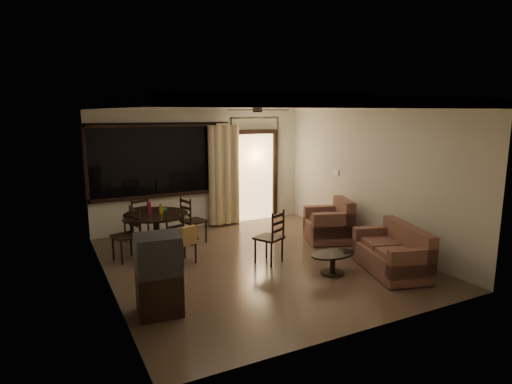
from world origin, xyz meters
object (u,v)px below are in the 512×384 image
sofa (394,254)px  armchair (331,224)px  dining_chair_east (194,229)px  tv_cabinet (159,275)px  side_chair (269,247)px  dining_chair_west (127,245)px  coffee_table (333,260)px  dining_table (156,222)px  dining_chair_north (137,229)px  dining_chair_south (182,246)px

sofa → armchair: armchair is taller
dining_chair_east → tv_cabinet: (-1.41, -2.76, 0.26)m
tv_cabinet → side_chair: (2.21, 1.03, -0.26)m
dining_chair_west → coffee_table: dining_chair_west is taller
dining_table → dining_chair_north: 0.84m
dining_chair_north → sofa: bearing=118.1°
armchair → dining_table: bearing=-176.4°
dining_chair_north → coffee_table: bearing=112.2°
dining_chair_west → sofa: (3.83, -2.59, 0.02)m
dining_chair_south → dining_chair_east: bearing=45.7°
dining_chair_south → tv_cabinet: tv_cabinet is taller
tv_cabinet → coffee_table: 2.90m
dining_chair_east → armchair: (2.55, -1.17, 0.07)m
dining_chair_south → side_chair: size_ratio=1.00×
dining_chair_west → dining_chair_north: (0.38, 0.99, 0.00)m
dining_chair_west → sofa: dining_chair_west is taller
side_chair → dining_chair_south: bearing=-52.6°
dining_chair_east → armchair: size_ratio=0.88×
dining_table → dining_chair_south: bearing=-74.3°
dining_chair_north → side_chair: size_ratio=1.00×
coffee_table → sofa: bearing=-22.0°
dining_chair_north → sofa: size_ratio=0.60×
dining_chair_north → tv_cabinet: tv_cabinet is taller
dining_chair_west → sofa: 4.62m
dining_table → tv_cabinet: size_ratio=1.11×
coffee_table → side_chair: 1.15m
armchair → coffee_table: bearing=-106.4°
dining_table → side_chair: size_ratio=1.25×
dining_chair_south → tv_cabinet: (-0.84, -1.71, 0.23)m
dining_chair_south → dining_table: bearing=89.9°
sofa → coffee_table: (-0.96, 0.39, -0.07)m
dining_chair_south → sofa: 3.60m
armchair → tv_cabinet: bearing=-138.8°
dining_chair_west → dining_chair_south: size_ratio=1.00×
dining_chair_west → dining_table: bearing=95.2°
dining_table → dining_chair_south: (0.23, -0.83, -0.28)m
dining_chair_east → coffee_table: bearing=-166.9°
dining_chair_north → dining_chair_west: bearing=53.0°
dining_chair_east → sofa: 3.90m
dining_chair_west → coffee_table: bearing=36.7°
dining_table → sofa: (3.23, -2.82, -0.28)m
sofa → side_chair: bearing=157.6°
dining_chair_north → sofa: 4.97m
sofa → coffee_table: 1.04m
dining_chair_north → armchair: (3.56, -1.69, 0.07)m
side_chair → coffee_table: bearing=99.3°
sofa → armchair: size_ratio=1.47×
dining_chair_north → side_chair: (1.82, -2.26, 0.00)m
dining_chair_south → sofa: size_ratio=0.60×
dining_chair_west → dining_chair_east: bearing=92.2°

